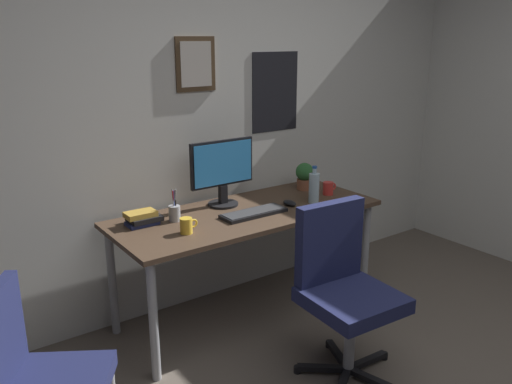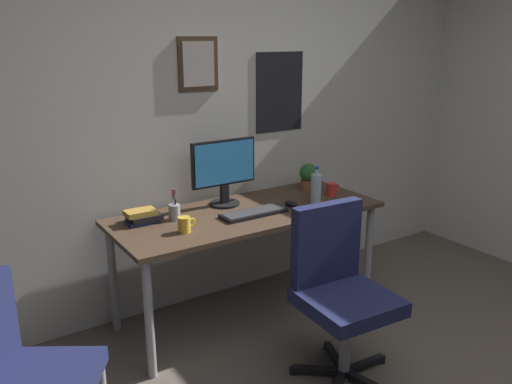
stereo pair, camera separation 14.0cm
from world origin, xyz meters
name	(u,v)px [view 1 (the left image)]	position (x,y,z in m)	size (l,w,h in m)	color
wall_back	(230,112)	(0.00, 2.15, 1.30)	(4.40, 0.10, 2.60)	silver
desk	(247,222)	(-0.16, 1.72, 0.66)	(1.74, 0.70, 0.73)	#4C3828
office_chair	(343,283)	(-0.09, 0.92, 0.53)	(0.56, 0.57, 0.95)	#1E234C
side_chair	(36,376)	(-1.64, 1.08, 0.50)	(0.58, 0.58, 0.88)	#1E234C
monitor	(222,170)	(-0.22, 1.91, 0.97)	(0.46, 0.20, 0.43)	black
keyboard	(254,213)	(-0.17, 1.63, 0.75)	(0.43, 0.15, 0.03)	black
computer_mouse	(290,203)	(0.13, 1.64, 0.75)	(0.06, 0.11, 0.04)	black
water_bottle	(314,187)	(0.30, 1.60, 0.84)	(0.07, 0.07, 0.25)	silver
coffee_mug_near	(187,226)	(-0.66, 1.59, 0.78)	(0.11, 0.07, 0.09)	yellow
coffee_mug_far	(328,188)	(0.51, 1.68, 0.78)	(0.11, 0.07, 0.09)	red
potted_plant	(304,175)	(0.46, 1.88, 0.84)	(0.13, 0.13, 0.20)	brown
pen_cup	(175,212)	(-0.62, 1.82, 0.79)	(0.07, 0.07, 0.20)	#9EA0A5
book_stack_left	(143,218)	(-0.81, 1.87, 0.77)	(0.21, 0.14, 0.08)	navy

